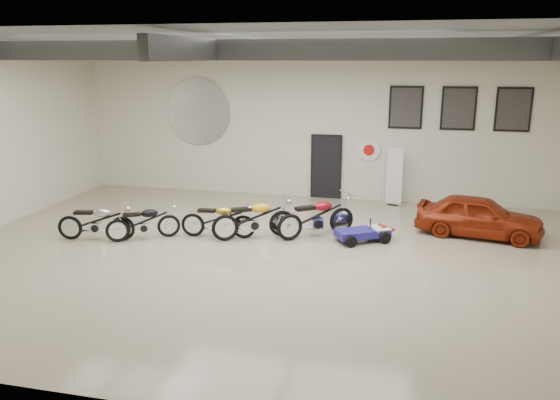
% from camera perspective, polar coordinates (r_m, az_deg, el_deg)
% --- Properties ---
extents(floor, '(16.00, 12.00, 0.01)m').
position_cam_1_polar(floor, '(13.18, -1.18, -5.93)').
color(floor, tan).
rests_on(floor, ground).
extents(ceiling, '(16.00, 12.00, 0.01)m').
position_cam_1_polar(ceiling, '(12.34, -1.31, 16.36)').
color(ceiling, gray).
rests_on(ceiling, back_wall).
extents(back_wall, '(16.00, 0.02, 5.00)m').
position_cam_1_polar(back_wall, '(18.33, 3.41, 7.96)').
color(back_wall, beige).
rests_on(back_wall, floor).
extents(ceiling_beams, '(15.80, 11.80, 0.32)m').
position_cam_1_polar(ceiling_beams, '(12.33, -1.30, 15.20)').
color(ceiling_beams, slate).
rests_on(ceiling_beams, ceiling).
extents(door, '(0.92, 0.08, 2.10)m').
position_cam_1_polar(door, '(18.43, 4.85, 3.41)').
color(door, black).
rests_on(door, back_wall).
extents(logo_plaque, '(2.30, 0.06, 1.16)m').
position_cam_1_polar(logo_plaque, '(19.32, -8.53, 9.07)').
color(logo_plaque, silver).
rests_on(logo_plaque, back_wall).
extents(poster_left, '(1.05, 0.08, 1.35)m').
position_cam_1_polar(poster_left, '(17.98, 13.01, 9.41)').
color(poster_left, black).
rests_on(poster_left, back_wall).
extents(poster_mid, '(1.05, 0.08, 1.35)m').
position_cam_1_polar(poster_mid, '(18.05, 18.15, 9.08)').
color(poster_mid, black).
rests_on(poster_mid, back_wall).
extents(poster_right, '(1.05, 0.08, 1.35)m').
position_cam_1_polar(poster_right, '(18.26, 23.21, 8.69)').
color(poster_right, black).
rests_on(poster_right, back_wall).
extents(oil_sign, '(0.72, 0.10, 0.72)m').
position_cam_1_polar(oil_sign, '(18.18, 9.28, 5.19)').
color(oil_sign, white).
rests_on(oil_sign, back_wall).
extents(banner_stand, '(0.54, 0.31, 1.88)m').
position_cam_1_polar(banner_stand, '(17.84, 11.88, 2.41)').
color(banner_stand, white).
rests_on(banner_stand, floor).
extents(motorcycle_silver, '(2.07, 0.98, 1.04)m').
position_cam_1_polar(motorcycle_silver, '(14.98, -18.70, -2.08)').
color(motorcycle_silver, silver).
rests_on(motorcycle_silver, floor).
extents(motorcycle_black, '(1.90, 1.47, 0.97)m').
position_cam_1_polar(motorcycle_black, '(14.68, -14.11, -2.20)').
color(motorcycle_black, silver).
rests_on(motorcycle_black, floor).
extents(motorcycle_gold, '(2.01, 0.81, 1.02)m').
position_cam_1_polar(motorcycle_gold, '(14.48, -6.51, -1.98)').
color(motorcycle_gold, silver).
rests_on(motorcycle_gold, floor).
extents(motorcycle_yellow, '(2.25, 1.63, 1.14)m').
position_cam_1_polar(motorcycle_yellow, '(14.30, -2.76, -1.86)').
color(motorcycle_yellow, silver).
rests_on(motorcycle_yellow, floor).
extents(motorcycle_red, '(2.17, 1.87, 1.15)m').
position_cam_1_polar(motorcycle_red, '(14.46, 3.81, -1.67)').
color(motorcycle_red, silver).
rests_on(motorcycle_red, floor).
extents(go_kart, '(1.85, 1.52, 0.62)m').
position_cam_1_polar(go_kart, '(14.35, 9.17, -3.07)').
color(go_kart, navy).
rests_on(go_kart, floor).
extents(vintage_car, '(1.88, 3.42, 1.10)m').
position_cam_1_polar(vintage_car, '(15.43, 20.07, -1.58)').
color(vintage_car, maroon).
rests_on(vintage_car, floor).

